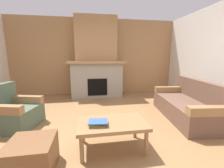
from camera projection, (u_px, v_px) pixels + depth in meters
name	position (u px, v px, depth m)	size (l,w,h in m)	color
ground	(106.00, 131.00, 2.73)	(9.00, 9.00, 0.00)	olive
wall_back_wood_panel	(96.00, 57.00, 5.39)	(6.00, 0.12, 2.70)	#A87A4C
fireplace	(96.00, 63.00, 5.06)	(1.90, 0.82, 2.70)	gray
couch	(188.00, 105.00, 3.31)	(1.05, 1.89, 0.85)	brown
armchair	(13.00, 113.00, 2.87)	(0.93, 0.93, 0.85)	#4C604C
coffee_table	(112.00, 125.00, 2.16)	(1.00, 0.60, 0.43)	#997047
ottoman	(32.00, 156.00, 1.75)	(0.52, 0.52, 0.40)	brown
book_stack_near_edge	(98.00, 122.00, 2.06)	(0.28, 0.24, 0.06)	gold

